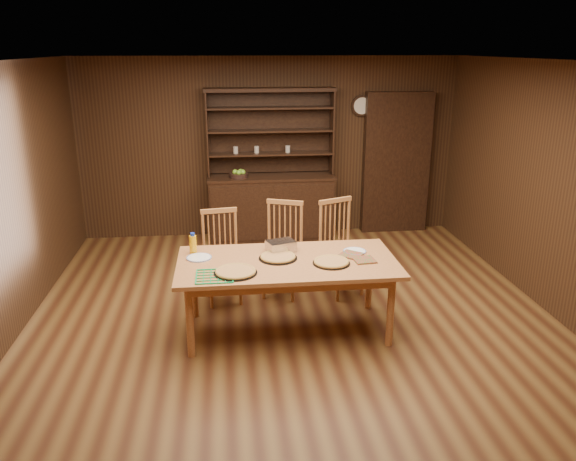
{
  "coord_description": "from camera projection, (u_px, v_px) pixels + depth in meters",
  "views": [
    {
      "loc": [
        -0.65,
        -5.19,
        2.73
      ],
      "look_at": [
        -0.02,
        0.4,
        0.87
      ],
      "focal_mm": 35.0,
      "sensor_mm": 36.0,
      "label": 1
    }
  ],
  "objects": [
    {
      "name": "juice_bottle",
      "position": [
        193.0,
        244.0,
        5.6
      ],
      "size": [
        0.07,
        0.07,
        0.22
      ],
      "color": "#FFB20D",
      "rests_on": "dining_table"
    },
    {
      "name": "dining_table",
      "position": [
        287.0,
        267.0,
        5.46
      ],
      "size": [
        2.12,
        1.06,
        0.75
      ],
      "color": "#CA7F46",
      "rests_on": "floor"
    },
    {
      "name": "plate_right",
      "position": [
        355.0,
        251.0,
        5.66
      ],
      "size": [
        0.23,
        0.23,
        0.02
      ],
      "color": "white",
      "rests_on": "dining_table"
    },
    {
      "name": "wall_clock",
      "position": [
        362.0,
        106.0,
        8.16
      ],
      "size": [
        0.3,
        0.05,
        0.3
      ],
      "color": "black",
      "rests_on": "room_shell"
    },
    {
      "name": "plate_left",
      "position": [
        199.0,
        258.0,
        5.49
      ],
      "size": [
        0.25,
        0.25,
        0.02
      ],
      "color": "white",
      "rests_on": "dining_table"
    },
    {
      "name": "china_hutch",
      "position": [
        271.0,
        199.0,
        8.24
      ],
      "size": [
        1.84,
        0.52,
        2.17
      ],
      "color": "black",
      "rests_on": "floor"
    },
    {
      "name": "cooling_rack",
      "position": [
        215.0,
        276.0,
        5.06
      ],
      "size": [
        0.34,
        0.34,
        0.01
      ],
      "primitive_type": null,
      "rotation": [
        0.0,
        0.0,
        0.05
      ],
      "color": "#0CA755",
      "rests_on": "dining_table"
    },
    {
      "name": "pizza_right",
      "position": [
        331.0,
        262.0,
        5.36
      ],
      "size": [
        0.36,
        0.36,
        0.04
      ],
      "color": "black",
      "rests_on": "dining_table"
    },
    {
      "name": "room_shell",
      "position": [
        295.0,
        173.0,
        5.33
      ],
      "size": [
        6.0,
        6.0,
        6.0
      ],
      "color": "silver",
      "rests_on": "floor"
    },
    {
      "name": "floor",
      "position": [
        294.0,
        322.0,
        5.82
      ],
      "size": [
        6.0,
        6.0,
        0.0
      ],
      "primitive_type": "plane",
      "color": "brown",
      "rests_on": "ground"
    },
    {
      "name": "foil_dish",
      "position": [
        281.0,
        246.0,
        5.67
      ],
      "size": [
        0.32,
        0.27,
        0.11
      ],
      "primitive_type": "cube",
      "rotation": [
        0.0,
        0.0,
        0.32
      ],
      "color": "white",
      "rests_on": "dining_table"
    },
    {
      "name": "pizza_center",
      "position": [
        278.0,
        257.0,
        5.48
      ],
      "size": [
        0.38,
        0.38,
        0.04
      ],
      "color": "black",
      "rests_on": "dining_table"
    },
    {
      "name": "chair_right",
      "position": [
        339.0,
        244.0,
        6.41
      ],
      "size": [
        0.58,
        0.57,
        1.09
      ],
      "rotation": [
        0.0,
        0.0,
        0.4
      ],
      "color": "#BB7E40",
      "rests_on": "floor"
    },
    {
      "name": "fruit_bowl",
      "position": [
        239.0,
        174.0,
        8.0
      ],
      "size": [
        0.26,
        0.26,
        0.12
      ],
      "color": "black",
      "rests_on": "china_hutch"
    },
    {
      "name": "chair_left",
      "position": [
        222.0,
        253.0,
        6.22
      ],
      "size": [
        0.48,
        0.46,
        1.03
      ],
      "rotation": [
        0.0,
        0.0,
        0.16
      ],
      "color": "#BB7E40",
      "rests_on": "floor"
    },
    {
      "name": "doorway",
      "position": [
        396.0,
        163.0,
        8.43
      ],
      "size": [
        1.0,
        0.18,
        2.1
      ],
      "primitive_type": "cube",
      "color": "black",
      "rests_on": "floor"
    },
    {
      "name": "pizza_left",
      "position": [
        236.0,
        272.0,
        5.13
      ],
      "size": [
        0.4,
        0.4,
        0.04
      ],
      "color": "black",
      "rests_on": "dining_table"
    },
    {
      "name": "pot_holder_b",
      "position": [
        351.0,
        255.0,
        5.57
      ],
      "size": [
        0.29,
        0.29,
        0.02
      ],
      "primitive_type": "cube",
      "rotation": [
        0.0,
        0.0,
        -0.7
      ],
      "color": "red",
      "rests_on": "dining_table"
    },
    {
      "name": "chair_center",
      "position": [
        283.0,
        245.0,
        6.37
      ],
      "size": [
        0.56,
        0.55,
        1.08
      ],
      "rotation": [
        0.0,
        0.0,
        -0.35
      ],
      "color": "#BB7E40",
      "rests_on": "floor"
    },
    {
      "name": "pot_holder_a",
      "position": [
        364.0,
        260.0,
        5.44
      ],
      "size": [
        0.22,
        0.22,
        0.02
      ],
      "primitive_type": "cube",
      "rotation": [
        0.0,
        0.0,
        0.1
      ],
      "color": "red",
      "rests_on": "dining_table"
    }
  ]
}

